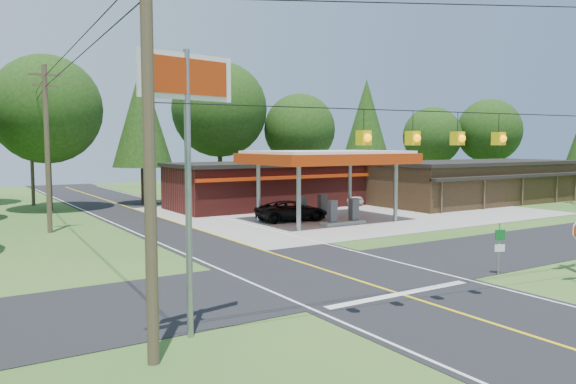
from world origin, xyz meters
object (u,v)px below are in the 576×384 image
suv_car (292,211)px  sedan_car (346,197)px  big_stop_sign (187,121)px  gas_canopy (327,160)px

suv_car → sedan_car: size_ratio=1.23×
sedan_car → big_stop_sign: bearing=-123.5°
gas_canopy → sedan_car: 11.86m
gas_canopy → big_stop_sign: size_ratio=1.35×
suv_car → gas_canopy: bearing=-120.4°
big_stop_sign → suv_car: bearing=50.4°
suv_car → big_stop_sign: size_ratio=0.64×
suv_car → sedan_car: bearing=-49.1°
gas_canopy → big_stop_sign: 23.89m
gas_canopy → sedan_car: gas_canopy is taller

